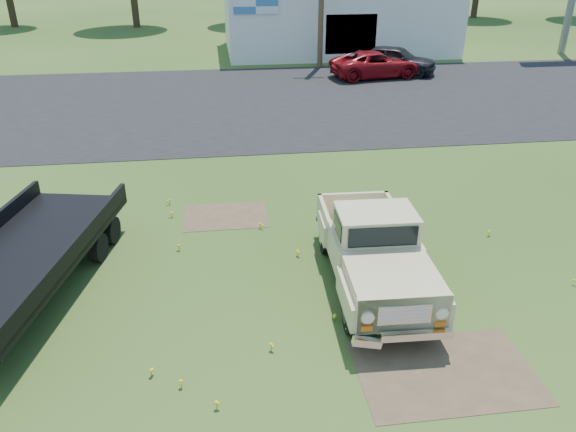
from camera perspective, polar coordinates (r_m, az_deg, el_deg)
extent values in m
plane|color=#264616|center=(12.15, 3.78, -6.75)|extent=(140.00, 140.00, 0.00)
cube|color=black|center=(25.90, -2.75, 11.59)|extent=(90.00, 14.00, 0.02)
cube|color=brown|center=(10.28, 15.68, -15.02)|extent=(3.00, 2.00, 0.01)
cube|color=brown|center=(15.00, -6.34, 0.00)|extent=(2.20, 1.60, 0.01)
cube|color=silver|center=(38.11, 4.98, 19.40)|extent=(14.00, 8.00, 4.00)
cube|color=black|center=(34.36, 6.41, 17.89)|extent=(3.00, 0.10, 2.20)
cube|color=silver|center=(33.18, -3.30, 20.49)|extent=(2.50, 0.08, 0.80)
cylinder|color=#372619|center=(53.59, -26.34, 18.58)|extent=(0.56, 0.56, 3.24)
cylinder|color=#372619|center=(50.00, -15.37, 20.28)|extent=(0.56, 0.56, 3.96)
cylinder|color=#372619|center=(50.83, -3.21, 21.09)|extent=(0.56, 0.56, 3.78)
cylinder|color=#372619|center=(51.18, 8.96, 20.66)|extent=(0.56, 0.56, 3.42)
imported|color=maroon|center=(30.71, 8.93, 14.95)|extent=(5.04, 2.91, 1.32)
imported|color=black|center=(31.71, 10.81, 15.31)|extent=(4.65, 3.57, 1.48)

